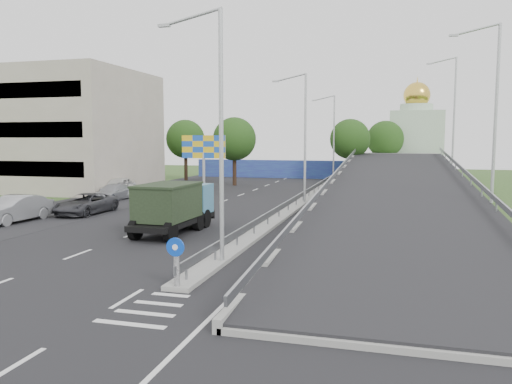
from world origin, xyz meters
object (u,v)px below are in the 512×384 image
(dump_truck, at_px, (174,205))
(lamp_post_mid, at_px, (303,131))
(lamp_post_far, at_px, (332,134))
(church, at_px, (415,138))
(lamp_post_near, at_px, (217,122))
(parked_car_b, at_px, (15,209))
(parked_car_c, at_px, (86,204))
(parked_car_e, at_px, (118,186))
(billboard, at_px, (204,150))
(sign_bollard, at_px, (176,262))
(parked_car_d, at_px, (113,192))

(dump_truck, bearing_deg, lamp_post_mid, 73.41)
(lamp_post_mid, height_order, lamp_post_far, same)
(church, height_order, dump_truck, church)
(lamp_post_near, distance_m, lamp_post_mid, 20.00)
(parked_car_b, height_order, parked_car_c, parked_car_b)
(parked_car_c, relative_size, parked_car_e, 1.05)
(church, distance_m, billboard, 37.23)
(lamp_post_near, bearing_deg, dump_truck, 127.59)
(sign_bollard, height_order, lamp_post_mid, lamp_post_mid)
(parked_car_d, bearing_deg, lamp_post_far, 54.45)
(parked_car_e, bearing_deg, parked_car_c, -77.45)
(church, relative_size, parked_car_c, 2.68)
(billboard, xyz_separation_m, parked_car_c, (-4.36, -11.19, -3.47))
(sign_bollard, relative_size, church, 0.12)
(lamp_post_mid, xyz_separation_m, parked_car_e, (-17.43, 1.73, -4.97))
(lamp_post_near, bearing_deg, church, 79.62)
(billboard, bearing_deg, parked_car_c, -111.28)
(billboard, height_order, parked_car_e, billboard)
(parked_car_c, distance_m, parked_car_d, 7.87)
(church, relative_size, billboard, 2.51)
(sign_bollard, relative_size, parked_car_b, 0.33)
(parked_car_b, height_order, parked_car_d, parked_car_b)
(church, bearing_deg, parked_car_b, -118.42)
(dump_truck, relative_size, parked_car_d, 1.36)
(parked_car_d, bearing_deg, parked_car_e, 114.46)
(lamp_post_near, xyz_separation_m, lamp_post_far, (0.00, 40.00, 0.00))
(parked_car_d, bearing_deg, church, 54.84)
(lamp_post_mid, bearing_deg, church, 73.78)
(sign_bollard, xyz_separation_m, parked_car_b, (-15.62, 10.49, -0.20))
(lamp_post_far, xyz_separation_m, parked_car_b, (-15.73, -33.34, -4.97))
(sign_bollard, height_order, dump_truck, dump_truck)
(parked_car_c, bearing_deg, parked_car_b, -117.55)
(parked_car_b, bearing_deg, parked_car_d, 94.41)
(sign_bollard, distance_m, lamp_post_near, 6.12)
(billboard, bearing_deg, parked_car_e, -178.15)
(parked_car_d, bearing_deg, lamp_post_near, -48.28)
(lamp_post_mid, bearing_deg, parked_car_c, -145.69)
(sign_bollard, distance_m, parked_car_b, 18.81)
(sign_bollard, bearing_deg, lamp_post_far, 89.86)
(sign_bollard, bearing_deg, billboard, 109.21)
(lamp_post_mid, distance_m, church, 35.41)
(church, bearing_deg, parked_car_e, -130.25)
(lamp_post_near, relative_size, parked_car_e, 2.05)
(parked_car_d, height_order, parked_car_e, parked_car_e)
(church, bearing_deg, lamp_post_far, -125.24)
(parked_car_e, bearing_deg, sign_bollard, -63.25)
(church, bearing_deg, dump_truck, -106.90)
(sign_bollard, height_order, lamp_post_far, lamp_post_far)
(billboard, height_order, dump_truck, billboard)
(lamp_post_mid, xyz_separation_m, dump_truck, (-4.67, -13.93, -4.27))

